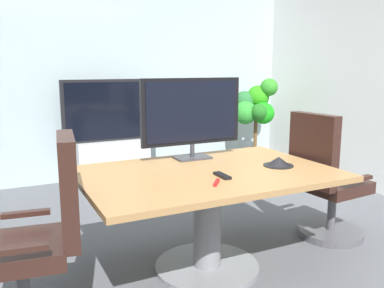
% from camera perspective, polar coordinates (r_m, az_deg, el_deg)
% --- Properties ---
extents(ground_plane, '(6.99, 6.99, 0.00)m').
position_cam_1_polar(ground_plane, '(3.08, 4.81, -17.54)').
color(ground_plane, '#515459').
extents(wall_back_glass_partition, '(5.23, 0.10, 2.74)m').
position_cam_1_polar(wall_back_glass_partition, '(5.49, -11.45, 9.64)').
color(wall_back_glass_partition, '#9EB2B7').
rests_on(wall_back_glass_partition, ground).
extents(conference_table, '(1.75, 1.17, 0.74)m').
position_cam_1_polar(conference_table, '(2.92, 2.18, -7.52)').
color(conference_table, olive).
rests_on(conference_table, ground).
extents(office_chair_left, '(0.62, 0.60, 1.09)m').
position_cam_1_polar(office_chair_left, '(2.50, -20.61, -13.57)').
color(office_chair_left, '#4C4C51').
rests_on(office_chair_left, ground).
extents(office_chair_right, '(0.61, 0.59, 1.09)m').
position_cam_1_polar(office_chair_right, '(3.64, 18.19, -5.76)').
color(office_chair_right, '#4C4C51').
rests_on(office_chair_right, ground).
extents(tv_monitor, '(0.84, 0.18, 0.64)m').
position_cam_1_polar(tv_monitor, '(3.20, -0.03, 4.28)').
color(tv_monitor, '#333338').
rests_on(tv_monitor, conference_table).
extents(wall_display_unit, '(1.20, 0.36, 1.31)m').
position_cam_1_polar(wall_display_unit, '(5.22, -11.09, -0.67)').
color(wall_display_unit, '#B7BABC').
rests_on(wall_display_unit, ground).
extents(potted_plant, '(0.64, 0.59, 1.30)m').
position_cam_1_polar(potted_plant, '(5.84, 8.78, 4.05)').
color(potted_plant, brown).
rests_on(potted_plant, ground).
extents(conference_phone, '(0.22, 0.22, 0.07)m').
position_cam_1_polar(conference_phone, '(3.07, 12.02, -2.46)').
color(conference_phone, black).
rests_on(conference_phone, conference_table).
extents(remote_control, '(0.05, 0.17, 0.02)m').
position_cam_1_polar(remote_control, '(2.72, 4.24, -4.43)').
color(remote_control, black).
rests_on(remote_control, conference_table).
extents(whiteboard_marker, '(0.10, 0.11, 0.02)m').
position_cam_1_polar(whiteboard_marker, '(2.55, 3.45, -5.40)').
color(whiteboard_marker, red).
rests_on(whiteboard_marker, conference_table).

